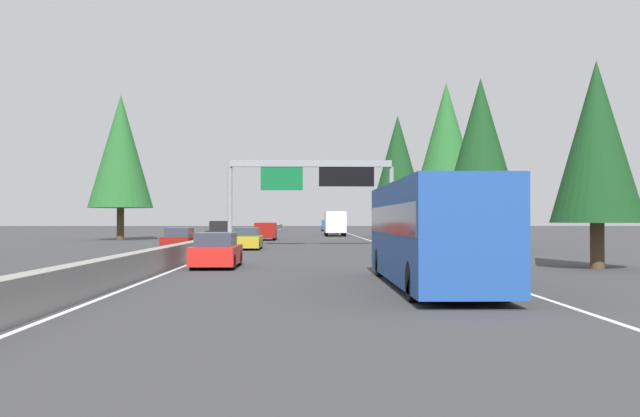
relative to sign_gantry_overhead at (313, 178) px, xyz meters
The scene contains 19 objects.
ground_plane 10.43m from the sign_gantry_overhead, 41.84° to the left, with size 320.00×320.00×0.00m, color #38383A.
median_barrier 27.89m from the sign_gantry_overhead, 13.33° to the left, with size 180.00×0.56×0.90m, color gray.
shoulder_stripe_right 18.36m from the sign_gantry_overhead, 18.14° to the right, with size 160.00×0.16×0.01m, color silver.
shoulder_stripe_median 18.45m from the sign_gantry_overhead, 19.06° to the left, with size 160.00×0.16×0.01m, color silver.
sign_gantry_overhead is the anchor object (origin of this frame).
bus_far_left 34.33m from the sign_gantry_overhead, behind, with size 11.50×2.55×3.10m.
sedan_mid_right 25.86m from the sign_gantry_overhead, behind, with size 4.40×1.80×1.47m.
sedan_distant_b 9.12m from the sign_gantry_overhead, 145.60° to the left, with size 4.40×1.80×1.47m.
box_truck_mid_center 33.03m from the sign_gantry_overhead, ahead, with size 8.50×2.40×2.95m.
minivan_near_right 16.56m from the sign_gantry_overhead, 16.09° to the left, with size 5.00×1.95×1.69m.
pickup_mid_left 70.47m from the sign_gantry_overhead, ahead, with size 5.60×2.00×1.86m.
sedan_far_right 44.64m from the sign_gantry_overhead, ahead, with size 4.40×1.80×1.47m.
oncoming_near 17.07m from the sign_gantry_overhead, 31.93° to the left, with size 5.60×2.00×1.86m.
oncoming_far 12.73m from the sign_gantry_overhead, 132.71° to the left, with size 4.40×1.80×1.47m.
conifer_right_foreground 28.53m from the sign_gantry_overhead, 156.57° to the right, with size 3.76×3.76×8.55m.
conifer_right_near 14.28m from the sign_gantry_overhead, 131.95° to the right, with size 4.86×4.86×11.04m.
conifer_right_mid 15.39m from the sign_gantry_overhead, 52.70° to the right, with size 6.24×6.24×14.19m.
conifer_right_far 30.45m from the sign_gantry_overhead, 19.38° to the right, with size 6.17×6.17×14.03m.
conifer_left_mid 25.52m from the sign_gantry_overhead, 48.21° to the left, with size 6.32×6.32×14.36m.
Camera 1 is at (-2.74, -5.47, 2.03)m, focal length 41.34 mm.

